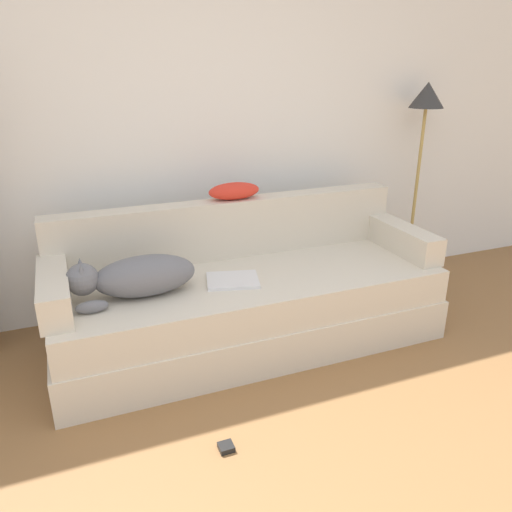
% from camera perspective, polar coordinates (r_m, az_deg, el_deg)
% --- Properties ---
extents(wall_back, '(7.26, 0.06, 2.70)m').
position_cam_1_polar(wall_back, '(3.32, -9.59, 16.47)').
color(wall_back, white).
rests_on(wall_back, ground_plane).
extents(couch, '(2.28, 0.83, 0.45)m').
position_cam_1_polar(couch, '(3.03, -0.67, -6.08)').
color(couch, beige).
rests_on(couch, ground_plane).
extents(couch_backrest, '(2.24, 0.15, 0.36)m').
position_cam_1_polar(couch_backrest, '(3.17, -2.95, 3.24)').
color(couch_backrest, beige).
rests_on(couch_backrest, couch).
extents(couch_arm_left, '(0.15, 0.64, 0.17)m').
position_cam_1_polar(couch_arm_left, '(2.73, -22.09, -3.61)').
color(couch_arm_left, beige).
rests_on(couch_arm_left, couch).
extents(couch_arm_right, '(0.15, 0.64, 0.17)m').
position_cam_1_polar(couch_arm_right, '(3.40, 16.38, 1.94)').
color(couch_arm_right, beige).
rests_on(couch_arm_right, couch).
extents(dog, '(0.67, 0.28, 0.24)m').
position_cam_1_polar(dog, '(2.70, -13.60, -2.29)').
color(dog, slate).
rests_on(dog, couch).
extents(laptop, '(0.34, 0.30, 0.02)m').
position_cam_1_polar(laptop, '(2.83, -2.68, -2.78)').
color(laptop, silver).
rests_on(laptop, couch).
extents(throw_pillow, '(0.33, 0.15, 0.10)m').
position_cam_1_polar(throw_pillow, '(3.12, -2.52, 7.44)').
color(throw_pillow, red).
rests_on(throw_pillow, couch_backrest).
extents(floor_lamp, '(0.25, 0.25, 1.48)m').
position_cam_1_polar(floor_lamp, '(3.92, 18.68, 14.48)').
color(floor_lamp, tan).
rests_on(floor_lamp, ground_plane).
extents(power_adapter, '(0.07, 0.07, 0.03)m').
position_cam_1_polar(power_adapter, '(2.38, -3.44, -20.98)').
color(power_adapter, black).
rests_on(power_adapter, ground_plane).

